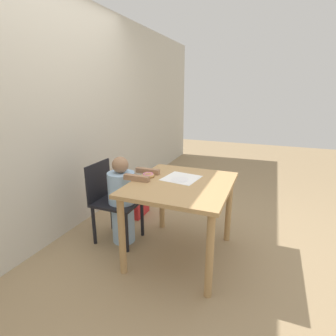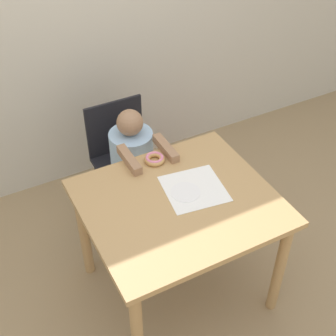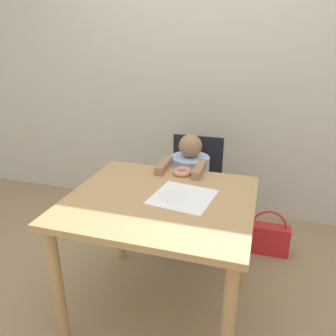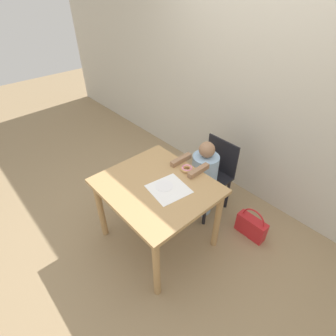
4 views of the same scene
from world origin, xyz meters
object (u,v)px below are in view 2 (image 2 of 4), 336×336
child_figure (133,172)px  donut (155,159)px  handbag (200,172)px  chair (126,163)px

child_figure → donut: size_ratio=7.77×
handbag → donut: bearing=-144.5°
chair → child_figure: 0.13m
child_figure → donut: bearing=-86.5°
donut → handbag: bearing=35.5°
child_figure → donut: 0.42m
chair → donut: (0.02, -0.41, 0.32)m
handbag → child_figure: bearing=-168.4°
donut → handbag: donut is taller
child_figure → handbag: child_figure is taller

